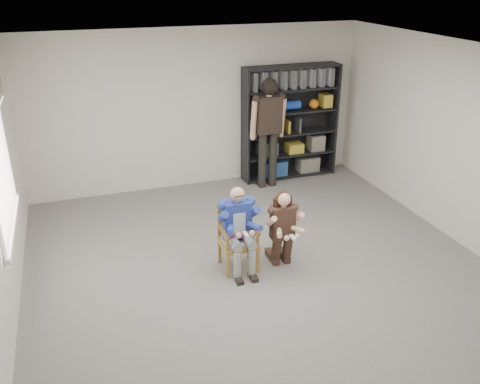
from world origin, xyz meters
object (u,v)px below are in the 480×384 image
object	(u,v)px
bookshelf	(290,123)
armchair	(238,238)
seated_man	(238,229)
standing_man	(268,135)
kneeling_woman	(283,230)

from	to	relation	value
bookshelf	armchair	bearing A→B (deg)	-125.07
armchair	bookshelf	xyz separation A→B (m)	(1.96, 2.79, 0.60)
seated_man	bookshelf	world-z (taller)	bookshelf
seated_man	bookshelf	distance (m)	3.45
armchair	bookshelf	world-z (taller)	bookshelf
armchair	bookshelf	bearing A→B (deg)	56.37
bookshelf	standing_man	size ratio (longest dim) A/B	1.07
kneeling_woman	standing_man	distance (m)	2.74
kneeling_woman	standing_man	bearing A→B (deg)	73.96
kneeling_woman	bookshelf	xyz separation A→B (m)	(1.38, 2.91, 0.52)
bookshelf	kneeling_woman	bearing A→B (deg)	-115.36
seated_man	kneeling_woman	bearing A→B (deg)	-10.25
seated_man	standing_man	bearing A→B (deg)	61.93
armchair	bookshelf	size ratio (longest dim) A/B	0.43
seated_man	standing_man	world-z (taller)	standing_man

